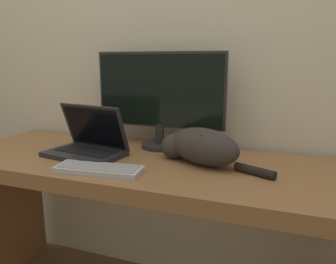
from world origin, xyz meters
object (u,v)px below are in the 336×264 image
Objects in this scene: laptop at (88,145)px; cat at (200,146)px; external_keyboard at (99,169)px; monitor at (160,96)px.

cat is (0.49, 0.05, 0.03)m from laptop.
laptop reaches higher than external_keyboard.
monitor is 1.83× the size of external_keyboard.
cat is (0.24, -0.18, -0.17)m from monitor.
cat reaches higher than external_keyboard.
external_keyboard is at bearing -122.12° from cat.
monitor reaches higher than cat.
monitor reaches higher than external_keyboard.
monitor is 0.47m from external_keyboard.
cat is at bearing 15.24° from laptop.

